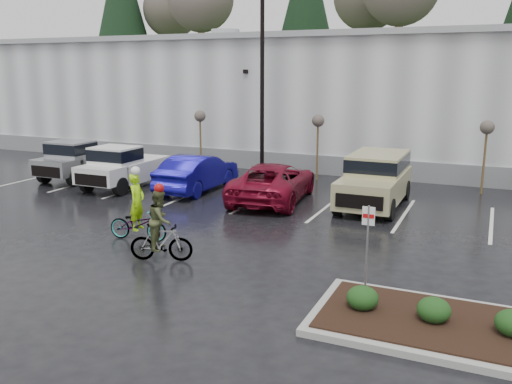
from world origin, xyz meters
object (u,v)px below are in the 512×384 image
at_px(car_red, 273,182).
at_px(sapling_mid, 318,124).
at_px(pickup_silver, 84,158).
at_px(pickup_white, 128,165).
at_px(suv_tan, 374,181).
at_px(fire_lane_sign, 368,238).
at_px(car_blue, 198,172).
at_px(sapling_east, 487,131).
at_px(lamppost, 262,61).
at_px(sapling_west, 200,119).
at_px(cyclist_olive, 161,233).
at_px(cyclist_hivis, 138,218).

bearing_deg(car_red, sapling_mid, -100.52).
height_order(pickup_silver, pickup_white, same).
xyz_separation_m(pickup_silver, suv_tan, (14.42, 0.04, 0.05)).
distance_m(fire_lane_sign, car_blue, 12.65).
bearing_deg(car_blue, sapling_east, -159.83).
height_order(lamppost, car_blue, lamppost).
bearing_deg(sapling_mid, sapling_east, 0.00).
distance_m(sapling_west, pickup_silver, 6.21).
height_order(sapling_mid, sapling_east, same).
distance_m(sapling_west, car_blue, 5.36).
bearing_deg(cyclist_olive, sapling_mid, -21.34).
bearing_deg(sapling_west, suv_tan, -22.18).
distance_m(pickup_silver, cyclist_hivis, 11.22).
height_order(pickup_silver, suv_tan, suv_tan).
relative_size(lamppost, cyclist_olive, 4.11).
xyz_separation_m(sapling_west, cyclist_hivis, (4.25, -11.50, -1.99)).
bearing_deg(cyclist_olive, car_red, -20.26).
bearing_deg(sapling_west, pickup_white, -102.25).
bearing_deg(pickup_silver, sapling_mid, 21.24).
distance_m(sapling_mid, cyclist_hivis, 11.89).
xyz_separation_m(lamppost, car_red, (2.16, -3.84, -4.90)).
bearing_deg(lamppost, cyclist_olive, -80.41).
bearing_deg(pickup_white, lamppost, 37.53).
height_order(sapling_east, suv_tan, sapling_east).
height_order(sapling_east, cyclist_olive, sapling_east).
distance_m(suv_tan, cyclist_olive, 9.63).
distance_m(fire_lane_sign, pickup_white, 15.11).
xyz_separation_m(lamppost, fire_lane_sign, (7.80, -11.80, -4.28)).
bearing_deg(pickup_white, car_blue, 7.83).
height_order(car_blue, car_red, car_blue).
distance_m(lamppost, pickup_white, 7.93).
distance_m(pickup_white, suv_tan, 11.25).
bearing_deg(fire_lane_sign, car_blue, 138.44).
bearing_deg(sapling_mid, car_red, -94.02).
height_order(fire_lane_sign, cyclist_olive, cyclist_olive).
bearing_deg(pickup_white, pickup_silver, 167.48).
distance_m(sapling_mid, cyclist_olive, 12.97).
relative_size(pickup_white, suv_tan, 1.02).
bearing_deg(sapling_mid, sapling_west, 180.00).
distance_m(fire_lane_sign, cyclist_hivis, 7.69).
relative_size(sapling_west, cyclist_hivis, 1.35).
distance_m(pickup_silver, pickup_white, 3.27).
bearing_deg(sapling_mid, cyclist_hivis, -101.07).
relative_size(lamppost, car_blue, 1.86).
height_order(fire_lane_sign, car_blue, fire_lane_sign).
relative_size(sapling_mid, pickup_white, 0.62).
height_order(suv_tan, cyclist_olive, cyclist_olive).
distance_m(fire_lane_sign, car_red, 9.78).
bearing_deg(car_red, lamppost, -67.14).
xyz_separation_m(sapling_east, cyclist_olive, (-8.00, -12.82, -1.91)).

